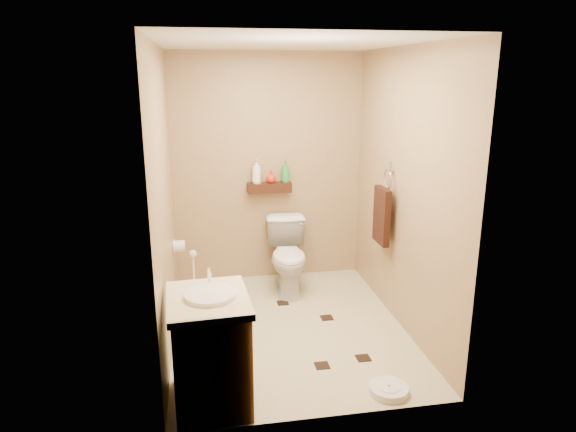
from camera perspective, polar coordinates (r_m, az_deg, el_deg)
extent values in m
plane|color=#BFB08C|center=(4.66, 0.06, -12.31)|extent=(2.50, 2.50, 0.00)
cube|color=#A07B5B|center=(5.44, -2.22, 5.21)|extent=(2.00, 0.04, 2.40)
cube|color=#A07B5B|center=(3.05, 4.13, -3.11)|extent=(2.00, 0.04, 2.40)
cube|color=#A07B5B|center=(4.18, -13.57, 1.62)|extent=(0.04, 2.50, 2.40)
cube|color=#A07B5B|center=(4.51, 12.70, 2.67)|extent=(0.04, 2.50, 2.40)
cube|color=silver|center=(4.12, 0.07, 18.67)|extent=(2.00, 2.50, 0.02)
cube|color=#3D1B10|center=(5.40, -2.08, 3.18)|extent=(0.46, 0.14, 0.10)
cube|color=black|center=(4.38, -4.70, -14.26)|extent=(0.11, 0.11, 0.01)
cube|color=black|center=(4.83, 4.33, -11.21)|extent=(0.11, 0.11, 0.01)
cube|color=black|center=(4.13, 3.80, -16.25)|extent=(0.11, 0.11, 0.01)
cube|color=black|center=(5.06, -7.79, -10.05)|extent=(0.11, 0.11, 0.01)
cube|color=black|center=(4.25, 8.35, -15.34)|extent=(0.11, 0.11, 0.01)
cube|color=black|center=(5.11, -0.57, -9.63)|extent=(0.11, 0.11, 0.01)
imported|color=white|center=(5.28, 0.06, -4.50)|extent=(0.45, 0.74, 0.73)
cube|color=brown|center=(3.59, -8.63, -14.88)|extent=(0.52, 0.63, 0.73)
cube|color=beige|center=(3.41, -8.90, -9.24)|extent=(0.56, 0.67, 0.05)
cylinder|color=white|center=(3.40, -8.60, -8.79)|extent=(0.34, 0.34, 0.05)
cylinder|color=silver|center=(3.57, -8.73, -6.55)|extent=(0.03, 0.03, 0.11)
cylinder|color=white|center=(3.88, 11.13, -18.40)|extent=(0.33, 0.33, 0.05)
cylinder|color=white|center=(3.87, 11.15, -18.06)|extent=(0.17, 0.17, 0.01)
cylinder|color=#175D51|center=(5.31, -10.34, -8.15)|extent=(0.11, 0.11, 0.12)
cylinder|color=white|center=(5.23, -10.46, -5.87)|extent=(0.02, 0.02, 0.35)
sphere|color=white|center=(5.17, -10.55, -4.17)|extent=(0.08, 0.08, 0.08)
cube|color=silver|center=(4.69, 11.51, 5.48)|extent=(0.03, 0.06, 0.08)
torus|color=silver|center=(4.70, 11.03, 4.04)|extent=(0.02, 0.19, 0.19)
cube|color=black|center=(4.77, 10.37, 0.02)|extent=(0.06, 0.30, 0.52)
cylinder|color=white|center=(4.97, -12.02, -3.30)|extent=(0.11, 0.11, 0.11)
cylinder|color=silver|center=(4.95, -12.52, -2.66)|extent=(0.04, 0.02, 0.02)
imported|color=white|center=(5.35, -3.52, 4.96)|extent=(0.12, 0.12, 0.25)
imported|color=gold|center=(5.36, -3.34, 4.41)|extent=(0.08, 0.08, 0.15)
imported|color=red|center=(5.38, -1.89, 4.38)|extent=(0.11, 0.11, 0.13)
imported|color=green|center=(5.39, -0.28, 4.98)|extent=(0.11, 0.11, 0.23)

